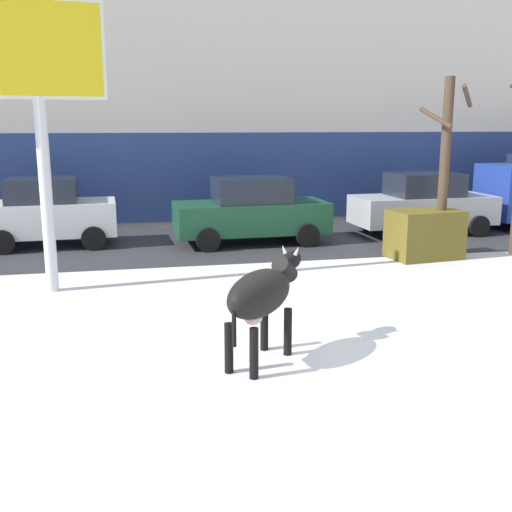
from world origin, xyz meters
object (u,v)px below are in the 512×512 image
Objects in this scene: billboard at (37,68)px; bare_tree_far_back at (445,164)px; car_white_hatchback at (48,213)px; pedestrian_near_billboard at (165,199)px; car_darkgreen_sedan at (251,211)px; car_silver_sedan at (423,204)px; dumpster at (424,234)px; cow_black at (262,294)px; pedestrian_by_cars at (344,194)px.

billboard is 1.27× the size of bare_tree_far_back.
billboard is at bearing -172.23° from bare_tree_far_back.
car_white_hatchback is 2.06× the size of pedestrian_near_billboard.
car_darkgreen_sedan is (5.46, -0.74, -0.02)m from car_white_hatchback.
car_silver_sedan is (5.38, 0.40, 0.00)m from car_darkgreen_sedan.
dumpster is at bearing 177.51° from bare_tree_far_back.
cow_black is 8.31m from bare_tree_far_back.
cow_black is 0.47× the size of car_white_hatchback.
car_white_hatchback reaches higher than pedestrian_near_billboard.
cow_black is at bearing -87.39° from pedestrian_near_billboard.
bare_tree_far_back reaches higher than pedestrian_near_billboard.
car_white_hatchback is at bearing 172.27° from car_darkgreen_sedan.
car_white_hatchback is 10.85m from car_silver_sedan.
billboard reaches higher than car_white_hatchback.
car_darkgreen_sedan reaches higher than pedestrian_near_billboard.
dumpster is at bearing 46.82° from cow_black.
pedestrian_by_cars is at bearing 40.34° from billboard.
pedestrian_near_billboard is at bearing 92.61° from cow_black.
pedestrian_near_billboard reaches higher than cow_black.
car_white_hatchback is at bearing -139.91° from pedestrian_near_billboard.
pedestrian_near_billboard is at bearing 135.34° from bare_tree_far_back.
car_silver_sedan is 3.64m from bare_tree_far_back.
car_white_hatchback reaches higher than car_silver_sedan.
dumpster is at bearing -91.53° from pedestrian_by_cars.
pedestrian_by_cars is at bearing 113.48° from car_silver_sedan.
cow_black is at bearing -127.97° from car_silver_sedan.
dumpster is (-0.42, 0.02, -1.71)m from bare_tree_far_back.
car_silver_sedan is 3.51m from dumpster.
car_silver_sedan is (6.96, 8.92, -0.09)m from cow_black.
dumpster is (-0.17, -6.30, -0.28)m from pedestrian_by_cars.
pedestrian_near_billboard is at bearing 133.49° from dumpster.
car_darkgreen_sedan is (1.58, 8.52, -0.09)m from cow_black.
billboard reaches higher than bare_tree_far_back.
bare_tree_far_back is at bearing -2.49° from dumpster.
pedestrian_near_billboard is 8.68m from dumpster.
billboard is at bearing -171.75° from dumpster.
dumpster is (5.97, -6.30, -0.28)m from pedestrian_near_billboard.
pedestrian_by_cars is (8.90, 7.56, -3.43)m from billboard.
billboard reaches higher than car_silver_sedan.
car_silver_sedan is at bearing 52.03° from cow_black.
pedestrian_by_cars reaches higher than dumpster.
billboard is (-3.31, 4.51, 3.32)m from cow_black.
billboard reaches higher than dumpster.
car_silver_sedan is at bearing -66.52° from pedestrian_by_cars.
cow_black is 11.32m from car_silver_sedan.
car_darkgreen_sedan is 0.97× the size of bare_tree_far_back.
car_silver_sedan is (10.28, 4.41, -3.41)m from billboard.
cow_black is 0.40× the size of car_silver_sedan.
pedestrian_by_cars is at bearing 41.50° from car_darkgreen_sedan.
pedestrian_by_cars is (9.48, 2.81, -0.05)m from car_white_hatchback.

